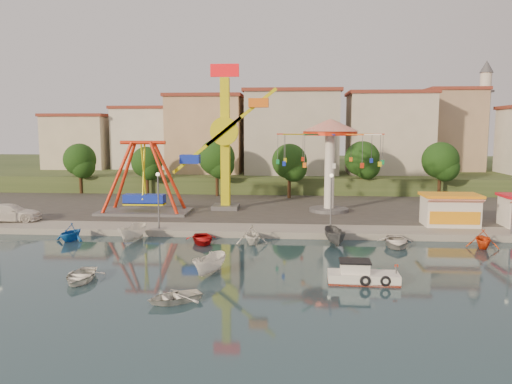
# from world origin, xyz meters

# --- Properties ---
(ground) EXTENTS (200.00, 200.00, 0.00)m
(ground) POSITION_xyz_m (0.00, 0.00, 0.00)
(ground) COLOR #122833
(ground) RESTS_ON ground
(quay_deck) EXTENTS (200.00, 100.00, 0.60)m
(quay_deck) POSITION_xyz_m (0.00, 62.00, 0.30)
(quay_deck) COLOR #9E998E
(quay_deck) RESTS_ON ground
(asphalt_pad) EXTENTS (90.00, 28.00, 0.01)m
(asphalt_pad) POSITION_xyz_m (0.00, 30.00, 0.60)
(asphalt_pad) COLOR #4C4944
(asphalt_pad) RESTS_ON quay_deck
(hill_terrace) EXTENTS (200.00, 60.00, 3.00)m
(hill_terrace) POSITION_xyz_m (0.00, 67.00, 1.50)
(hill_terrace) COLOR #384C26
(hill_terrace) RESTS_ON ground
(pirate_ship_ride) EXTENTS (10.00, 5.00, 8.00)m
(pirate_ship_ride) POSITION_xyz_m (-11.85, 21.18, 4.39)
(pirate_ship_ride) COLOR #59595E
(pirate_ship_ride) RESTS_ON quay_deck
(kamikaze_tower) EXTENTS (8.02, 3.10, 16.50)m
(kamikaze_tower) POSITION_xyz_m (-2.85, 24.34, 8.41)
(kamikaze_tower) COLOR #59595E
(kamikaze_tower) RESTS_ON quay_deck
(wave_swinger) EXTENTS (11.60, 11.60, 10.40)m
(wave_swinger) POSITION_xyz_m (8.58, 23.80, 8.20)
(wave_swinger) COLOR #59595E
(wave_swinger) RESTS_ON quay_deck
(booth_left) EXTENTS (5.40, 3.78, 3.08)m
(booth_left) POSITION_xyz_m (19.67, 16.49, 2.16)
(booth_left) COLOR white
(booth_left) RESTS_ON quay_deck
(lamp_post_1) EXTENTS (0.14, 0.14, 5.00)m
(lamp_post_1) POSITION_xyz_m (-8.00, 13.00, 3.10)
(lamp_post_1) COLOR #59595E
(lamp_post_1) RESTS_ON quay_deck
(lamp_post_2) EXTENTS (0.14, 0.14, 5.00)m
(lamp_post_2) POSITION_xyz_m (8.00, 13.00, 3.10)
(lamp_post_2) COLOR #59595E
(lamp_post_2) RESTS_ON quay_deck
(tree_0) EXTENTS (4.60, 4.60, 7.19)m
(tree_0) POSITION_xyz_m (-26.00, 36.98, 5.47)
(tree_0) COLOR #382314
(tree_0) RESTS_ON quay_deck
(tree_1) EXTENTS (4.35, 4.35, 6.80)m
(tree_1) POSITION_xyz_m (-16.00, 36.24, 5.20)
(tree_1) COLOR #382314
(tree_1) RESTS_ON quay_deck
(tree_2) EXTENTS (5.02, 5.02, 7.85)m
(tree_2) POSITION_xyz_m (-6.00, 35.81, 5.92)
(tree_2) COLOR #382314
(tree_2) RESTS_ON quay_deck
(tree_3) EXTENTS (4.68, 4.68, 7.32)m
(tree_3) POSITION_xyz_m (4.00, 34.36, 5.55)
(tree_3) COLOR #382314
(tree_3) RESTS_ON quay_deck
(tree_4) EXTENTS (4.86, 4.86, 7.60)m
(tree_4) POSITION_xyz_m (14.00, 37.35, 5.75)
(tree_4) COLOR #382314
(tree_4) RESTS_ON quay_deck
(tree_5) EXTENTS (4.83, 4.83, 7.54)m
(tree_5) POSITION_xyz_m (24.00, 35.54, 5.71)
(tree_5) COLOR #382314
(tree_5) RESTS_ON quay_deck
(building_0) EXTENTS (9.26, 9.53, 11.87)m
(building_0) POSITION_xyz_m (-33.37, 46.06, 8.93)
(building_0) COLOR beige
(building_0) RESTS_ON hill_terrace
(building_1) EXTENTS (12.33, 9.01, 8.63)m
(building_1) POSITION_xyz_m (-21.33, 51.38, 7.32)
(building_1) COLOR silver
(building_1) RESTS_ON hill_terrace
(building_2) EXTENTS (11.95, 9.28, 11.23)m
(building_2) POSITION_xyz_m (-8.19, 51.96, 8.62)
(building_2) COLOR tan
(building_2) RESTS_ON hill_terrace
(building_3) EXTENTS (12.59, 10.50, 9.20)m
(building_3) POSITION_xyz_m (5.60, 48.80, 7.60)
(building_3) COLOR beige
(building_3) RESTS_ON hill_terrace
(building_4) EXTENTS (10.75, 9.23, 9.24)m
(building_4) POSITION_xyz_m (19.07, 52.20, 7.62)
(building_4) COLOR beige
(building_4) RESTS_ON hill_terrace
(building_5) EXTENTS (12.77, 10.96, 11.21)m
(building_5) POSITION_xyz_m (32.37, 50.33, 8.61)
(building_5) COLOR tan
(building_5) RESTS_ON hill_terrace
(minaret) EXTENTS (2.80, 2.80, 18.00)m
(minaret) POSITION_xyz_m (36.00, 54.00, 12.55)
(minaret) COLOR silver
(minaret) RESTS_ON hill_terrace
(cabin_motorboat) EXTENTS (4.56, 1.91, 1.59)m
(cabin_motorboat) POSITION_xyz_m (9.03, -0.54, 0.43)
(cabin_motorboat) COLOR white
(cabin_motorboat) RESTS_ON ground
(rowboat_a) EXTENTS (2.85, 3.80, 0.75)m
(rowboat_a) POSITION_xyz_m (-9.25, -1.63, 0.37)
(rowboat_a) COLOR white
(rowboat_a) RESTS_ON ground
(rowboat_b) EXTENTS (3.91, 3.66, 0.66)m
(rowboat_b) POSITION_xyz_m (-2.20, -5.05, 0.33)
(rowboat_b) COLOR silver
(rowboat_b) RESTS_ON ground
(skiff) EXTENTS (2.54, 3.95, 1.43)m
(skiff) POSITION_xyz_m (-1.05, 0.49, 0.71)
(skiff) COLOR white
(skiff) RESTS_ON ground
(van) EXTENTS (6.32, 3.36, 1.75)m
(van) POSITION_xyz_m (-23.99, 15.40, 1.47)
(van) COLOR white
(van) RESTS_ON quay_deck
(moored_boat_1) EXTENTS (3.10, 3.42, 1.57)m
(moored_boat_1) POSITION_xyz_m (-15.13, 9.80, 0.79)
(moored_boat_1) COLOR blue
(moored_boat_1) RESTS_ON ground
(moored_boat_2) EXTENTS (2.26, 4.25, 1.56)m
(moored_boat_2) POSITION_xyz_m (-9.47, 9.80, 0.78)
(moored_boat_2) COLOR white
(moored_boat_2) RESTS_ON ground
(moored_boat_3) EXTENTS (3.61, 4.38, 0.79)m
(moored_boat_3) POSITION_xyz_m (-3.31, 9.80, 0.39)
(moored_boat_3) COLOR #B50E11
(moored_boat_3) RESTS_ON ground
(moored_boat_4) EXTENTS (3.20, 3.55, 1.65)m
(moored_boat_4) POSITION_xyz_m (1.03, 9.80, 0.82)
(moored_boat_4) COLOR white
(moored_boat_4) RESTS_ON ground
(moored_boat_5) EXTENTS (2.05, 4.17, 1.55)m
(moored_boat_5) POSITION_xyz_m (8.17, 9.80, 0.77)
(moored_boat_5) COLOR #4F5054
(moored_boat_5) RESTS_ON ground
(moored_boat_6) EXTENTS (3.51, 4.54, 0.87)m
(moored_boat_6) POSITION_xyz_m (13.28, 9.80, 0.43)
(moored_boat_6) COLOR silver
(moored_boat_6) RESTS_ON ground
(moored_boat_7) EXTENTS (3.30, 3.59, 1.58)m
(moored_boat_7) POSITION_xyz_m (20.39, 9.80, 0.79)
(moored_boat_7) COLOR #EC4814
(moored_boat_7) RESTS_ON ground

